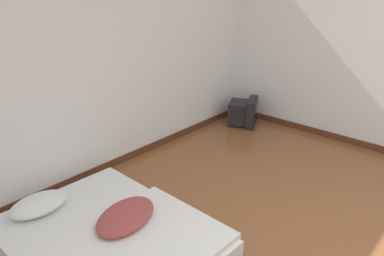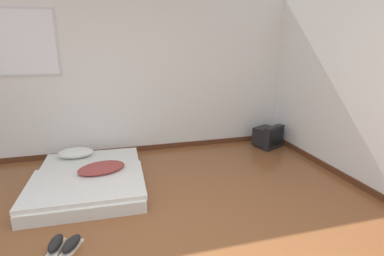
# 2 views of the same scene
# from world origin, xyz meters

# --- Properties ---
(wall_back) EXTENTS (7.94, 0.08, 2.60)m
(wall_back) POSITION_xyz_m (-0.02, 2.97, 1.29)
(wall_back) COLOR white
(wall_back) RESTS_ON ground_plane
(mattress_bed) EXTENTS (1.44, 1.86, 0.30)m
(mattress_bed) POSITION_xyz_m (-0.69, 1.80, 0.11)
(mattress_bed) COLOR silver
(mattress_bed) RESTS_ON ground_plane
(crt_tv) EXTENTS (0.55, 0.54, 0.41)m
(crt_tv) POSITION_xyz_m (2.40, 2.53, 0.19)
(crt_tv) COLOR black
(crt_tv) RESTS_ON ground_plane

